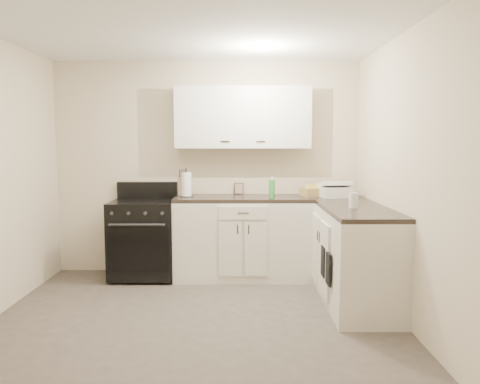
{
  "coord_description": "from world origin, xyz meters",
  "views": [
    {
      "loc": [
        0.37,
        -3.8,
        1.55
      ],
      "look_at": [
        0.39,
        0.85,
        1.06
      ],
      "focal_mm": 35.0,
      "sensor_mm": 36.0,
      "label": 1
    }
  ],
  "objects_px": {
    "paper_towel": "(186,185)",
    "wicker_basket": "(314,192)",
    "countertop_grill": "(335,192)",
    "knife_block": "(182,187)",
    "stove": "(144,238)"
  },
  "relations": [
    {
      "from": "countertop_grill",
      "to": "knife_block",
      "type": "bearing_deg",
      "value": 168.7
    },
    {
      "from": "paper_towel",
      "to": "wicker_basket",
      "type": "distance_m",
      "value": 1.48
    },
    {
      "from": "stove",
      "to": "knife_block",
      "type": "height_order",
      "value": "knife_block"
    },
    {
      "from": "wicker_basket",
      "to": "countertop_grill",
      "type": "distance_m",
      "value": 0.24
    },
    {
      "from": "knife_block",
      "to": "countertop_grill",
      "type": "xyz_separation_m",
      "value": [
        1.73,
        -0.1,
        -0.05
      ]
    },
    {
      "from": "wicker_basket",
      "to": "countertop_grill",
      "type": "height_order",
      "value": "countertop_grill"
    },
    {
      "from": "stove",
      "to": "knife_block",
      "type": "relative_size",
      "value": 3.94
    },
    {
      "from": "knife_block",
      "to": "countertop_grill",
      "type": "distance_m",
      "value": 1.74
    },
    {
      "from": "paper_towel",
      "to": "wicker_basket",
      "type": "bearing_deg",
      "value": 2.46
    },
    {
      "from": "stove",
      "to": "wicker_basket",
      "type": "height_order",
      "value": "wicker_basket"
    },
    {
      "from": "knife_block",
      "to": "wicker_basket",
      "type": "relative_size",
      "value": 0.76
    },
    {
      "from": "paper_towel",
      "to": "wicker_basket",
      "type": "xyz_separation_m",
      "value": [
        1.47,
        0.06,
        -0.09
      ]
    },
    {
      "from": "knife_block",
      "to": "paper_towel",
      "type": "height_order",
      "value": "paper_towel"
    },
    {
      "from": "stove",
      "to": "knife_block",
      "type": "xyz_separation_m",
      "value": [
        0.45,
        0.07,
        0.59
      ]
    },
    {
      "from": "knife_block",
      "to": "paper_towel",
      "type": "xyz_separation_m",
      "value": [
        0.05,
        -0.04,
        0.03
      ]
    }
  ]
}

